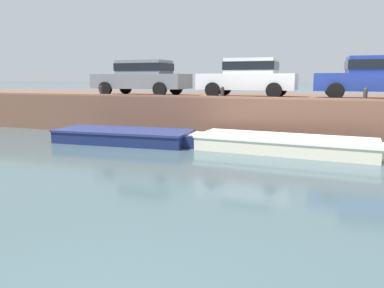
{
  "coord_description": "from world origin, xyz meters",
  "views": [
    {
      "loc": [
        1.76,
        -1.7,
        2.36
      ],
      "look_at": [
        -0.43,
        4.25,
        1.24
      ],
      "focal_mm": 35.0,
      "sensor_mm": 36.0,
      "label": 1
    }
  ],
  "objects_px": {
    "boat_moored_central_cream": "(276,144)",
    "car_centre_blue": "(373,76)",
    "boat_moored_west_navy": "(130,136)",
    "car_leftmost_grey": "(142,76)",
    "car_left_inner_white": "(249,76)",
    "mooring_bollard_mid": "(222,92)",
    "mooring_bollard_east": "(365,94)",
    "mooring_bollard_west": "(101,90)"
  },
  "relations": [
    {
      "from": "boat_moored_central_cream",
      "to": "car_centre_blue",
      "type": "relative_size",
      "value": 1.67
    },
    {
      "from": "car_left_inner_white",
      "to": "car_centre_blue",
      "type": "distance_m",
      "value": 4.58
    },
    {
      "from": "car_centre_blue",
      "to": "mooring_bollard_east",
      "type": "distance_m",
      "value": 1.4
    },
    {
      "from": "car_left_inner_white",
      "to": "car_centre_blue",
      "type": "relative_size",
      "value": 0.96
    },
    {
      "from": "boat_moored_west_navy",
      "to": "car_leftmost_grey",
      "type": "distance_m",
      "value": 4.16
    },
    {
      "from": "boat_moored_central_cream",
      "to": "mooring_bollard_mid",
      "type": "relative_size",
      "value": 15.36
    },
    {
      "from": "boat_moored_central_cream",
      "to": "car_centre_blue",
      "type": "distance_m",
      "value": 4.81
    },
    {
      "from": "boat_moored_central_cream",
      "to": "car_left_inner_white",
      "type": "xyz_separation_m",
      "value": [
        -1.58,
        3.04,
        2.2
      ]
    },
    {
      "from": "mooring_bollard_west",
      "to": "mooring_bollard_east",
      "type": "height_order",
      "value": "same"
    },
    {
      "from": "car_leftmost_grey",
      "to": "boat_moored_west_navy",
      "type": "bearing_deg",
      "value": -70.86
    },
    {
      "from": "boat_moored_central_cream",
      "to": "mooring_bollard_west",
      "type": "xyz_separation_m",
      "value": [
        -7.82,
        1.82,
        1.59
      ]
    },
    {
      "from": "mooring_bollard_west",
      "to": "mooring_bollard_east",
      "type": "bearing_deg",
      "value": 0.0
    },
    {
      "from": "boat_moored_west_navy",
      "to": "car_leftmost_grey",
      "type": "xyz_separation_m",
      "value": [
        -1.16,
        3.34,
        2.2
      ]
    },
    {
      "from": "boat_moored_central_cream",
      "to": "mooring_bollard_west",
      "type": "height_order",
      "value": "mooring_bollard_west"
    },
    {
      "from": "car_leftmost_grey",
      "to": "mooring_bollard_east",
      "type": "height_order",
      "value": "car_leftmost_grey"
    },
    {
      "from": "boat_moored_central_cream",
      "to": "mooring_bollard_west",
      "type": "distance_m",
      "value": 8.19
    },
    {
      "from": "mooring_bollard_mid",
      "to": "car_leftmost_grey",
      "type": "bearing_deg",
      "value": 163.33
    },
    {
      "from": "boat_moored_central_cream",
      "to": "mooring_bollard_east",
      "type": "relative_size",
      "value": 15.36
    },
    {
      "from": "car_leftmost_grey",
      "to": "mooring_bollard_west",
      "type": "xyz_separation_m",
      "value": [
        -1.39,
        -1.22,
        -0.61
      ]
    },
    {
      "from": "mooring_bollard_east",
      "to": "mooring_bollard_west",
      "type": "bearing_deg",
      "value": 180.0
    },
    {
      "from": "car_leftmost_grey",
      "to": "mooring_bollard_mid",
      "type": "distance_m",
      "value": 4.31
    },
    {
      "from": "car_leftmost_grey",
      "to": "mooring_bollard_west",
      "type": "relative_size",
      "value": 9.78
    },
    {
      "from": "boat_moored_west_navy",
      "to": "mooring_bollard_east",
      "type": "relative_size",
      "value": 13.59
    },
    {
      "from": "boat_moored_west_navy",
      "to": "car_left_inner_white",
      "type": "bearing_deg",
      "value": 42.11
    },
    {
      "from": "boat_moored_central_cream",
      "to": "car_leftmost_grey",
      "type": "xyz_separation_m",
      "value": [
        -6.43,
        3.04,
        2.2
      ]
    },
    {
      "from": "car_leftmost_grey",
      "to": "mooring_bollard_east",
      "type": "relative_size",
      "value": 9.78
    },
    {
      "from": "boat_moored_west_navy",
      "to": "mooring_bollard_west",
      "type": "xyz_separation_m",
      "value": [
        -2.55,
        2.11,
        1.59
      ]
    },
    {
      "from": "car_leftmost_grey",
      "to": "mooring_bollard_mid",
      "type": "height_order",
      "value": "car_leftmost_grey"
    },
    {
      "from": "car_leftmost_grey",
      "to": "mooring_bollard_east",
      "type": "xyz_separation_m",
      "value": [
        9.14,
        -1.22,
        -0.61
      ]
    },
    {
      "from": "boat_moored_central_cream",
      "to": "car_leftmost_grey",
      "type": "relative_size",
      "value": 1.57
    },
    {
      "from": "car_centre_blue",
      "to": "mooring_bollard_mid",
      "type": "distance_m",
      "value": 5.52
    },
    {
      "from": "boat_moored_west_navy",
      "to": "mooring_bollard_west",
      "type": "distance_m",
      "value": 3.68
    },
    {
      "from": "boat_moored_west_navy",
      "to": "car_left_inner_white",
      "type": "height_order",
      "value": "car_left_inner_white"
    },
    {
      "from": "car_centre_blue",
      "to": "mooring_bollard_east",
      "type": "bearing_deg",
      "value": -103.78
    },
    {
      "from": "car_centre_blue",
      "to": "mooring_bollard_east",
      "type": "relative_size",
      "value": 9.17
    },
    {
      "from": "boat_moored_west_navy",
      "to": "car_centre_blue",
      "type": "bearing_deg",
      "value": 21.99
    },
    {
      "from": "car_leftmost_grey",
      "to": "car_left_inner_white",
      "type": "distance_m",
      "value": 4.85
    },
    {
      "from": "mooring_bollard_west",
      "to": "car_centre_blue",
      "type": "bearing_deg",
      "value": 6.47
    },
    {
      "from": "car_left_inner_white",
      "to": "mooring_bollard_east",
      "type": "xyz_separation_m",
      "value": [
        4.28,
        -1.22,
        -0.61
      ]
    },
    {
      "from": "car_centre_blue",
      "to": "mooring_bollard_east",
      "type": "height_order",
      "value": "car_centre_blue"
    },
    {
      "from": "car_left_inner_white",
      "to": "mooring_bollard_mid",
      "type": "relative_size",
      "value": 8.78
    },
    {
      "from": "boat_moored_central_cream",
      "to": "car_leftmost_grey",
      "type": "distance_m",
      "value": 7.45
    }
  ]
}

